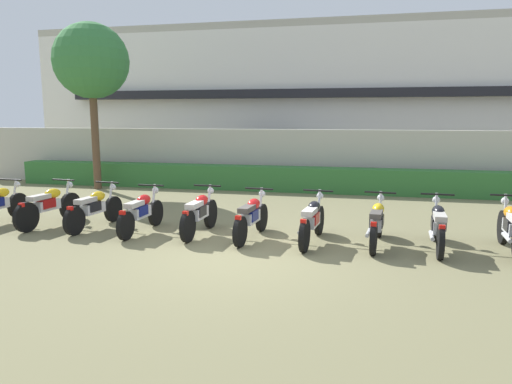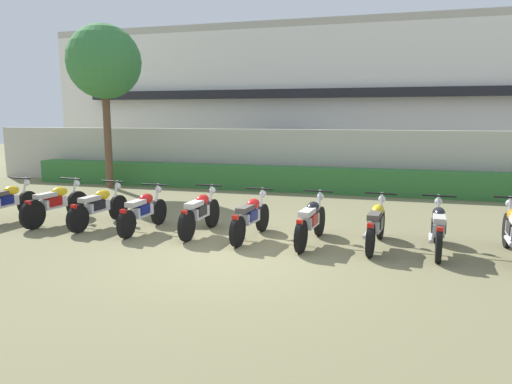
{
  "view_description": "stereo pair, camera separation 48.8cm",
  "coord_description": "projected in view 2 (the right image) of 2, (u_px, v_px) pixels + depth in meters",
  "views": [
    {
      "loc": [
        2.06,
        -7.63,
        2.4
      ],
      "look_at": [
        0.0,
        1.5,
        0.88
      ],
      "focal_mm": 32.91,
      "sensor_mm": 36.0,
      "label": 1
    },
    {
      "loc": [
        2.53,
        -7.51,
        2.4
      ],
      "look_at": [
        0.0,
        1.5,
        0.88
      ],
      "focal_mm": 32.91,
      "sensor_mm": 36.0,
      "label": 2
    }
  ],
  "objects": [
    {
      "name": "tree_near_inspector",
      "position": [
        104.0,
        63.0,
        15.27
      ],
      "size": [
        2.4,
        2.4,
        5.35
      ],
      "color": "brown",
      "rests_on": "ground"
    },
    {
      "name": "ground",
      "position": [
        233.0,
        255.0,
        8.2
      ],
      "size": [
        60.0,
        60.0,
        0.0
      ],
      "primitive_type": "plane",
      "color": "olive"
    },
    {
      "name": "motorcycle_in_row_5",
      "position": [
        250.0,
        217.0,
        9.23
      ],
      "size": [
        0.6,
        1.87,
        0.95
      ],
      "rotation": [
        0.0,
        0.0,
        1.47
      ],
      "color": "black",
      "rests_on": "ground"
    },
    {
      "name": "hedge_row",
      "position": [
        304.0,
        180.0,
        14.99
      ],
      "size": [
        19.46,
        0.7,
        0.79
      ],
      "primitive_type": "cube",
      "color": "#337033",
      "rests_on": "ground"
    },
    {
      "name": "building",
      "position": [
        334.0,
        100.0,
        22.16
      ],
      "size": [
        25.6,
        6.5,
        6.34
      ],
      "color": "white",
      "rests_on": "ground"
    },
    {
      "name": "parked_car",
      "position": [
        277.0,
        155.0,
        18.04
      ],
      "size": [
        4.68,
        2.5,
        1.89
      ],
      "rotation": [
        0.0,
        0.0,
        0.12
      ],
      "color": "#9EA3A8",
      "rests_on": "ground"
    },
    {
      "name": "motorcycle_in_row_1",
      "position": [
        56.0,
        203.0,
        10.56
      ],
      "size": [
        0.6,
        1.94,
        0.98
      ],
      "rotation": [
        0.0,
        0.0,
        1.45
      ],
      "color": "black",
      "rests_on": "ground"
    },
    {
      "name": "motorcycle_in_row_3",
      "position": [
        143.0,
        211.0,
        9.84
      ],
      "size": [
        0.6,
        1.86,
        0.94
      ],
      "rotation": [
        0.0,
        0.0,
        1.54
      ],
      "color": "black",
      "rests_on": "ground"
    },
    {
      "name": "motorcycle_in_row_2",
      "position": [
        99.0,
        206.0,
        10.27
      ],
      "size": [
        0.6,
        1.91,
        0.95
      ],
      "rotation": [
        0.0,
        0.0,
        1.47
      ],
      "color": "black",
      "rests_on": "ground"
    },
    {
      "name": "motorcycle_in_row_8",
      "position": [
        438.0,
        227.0,
        8.31
      ],
      "size": [
        0.6,
        1.9,
        0.96
      ],
      "rotation": [
        0.0,
        0.0,
        1.5
      ],
      "color": "black",
      "rests_on": "ground"
    },
    {
      "name": "motorcycle_in_row_7",
      "position": [
        376.0,
        224.0,
        8.62
      ],
      "size": [
        0.6,
        1.91,
        0.95
      ],
      "rotation": [
        0.0,
        0.0,
        1.46
      ],
      "color": "black",
      "rests_on": "ground"
    },
    {
      "name": "motorcycle_in_row_4",
      "position": [
        200.0,
        212.0,
        9.6
      ],
      "size": [
        0.6,
        1.86,
        0.97
      ],
      "rotation": [
        0.0,
        0.0,
        1.53
      ],
      "color": "black",
      "rests_on": "ground"
    },
    {
      "name": "compound_wall",
      "position": [
        308.0,
        159.0,
        15.56
      ],
      "size": [
        24.32,
        0.3,
        1.96
      ],
      "primitive_type": "cube",
      "color": "#BCB7A8",
      "rests_on": "ground"
    },
    {
      "name": "motorcycle_in_row_0",
      "position": [
        7.0,
        201.0,
        10.84
      ],
      "size": [
        0.6,
        1.81,
        0.96
      ],
      "rotation": [
        0.0,
        0.0,
        1.53
      ],
      "color": "black",
      "rests_on": "ground"
    },
    {
      "name": "motorcycle_in_row_6",
      "position": [
        311.0,
        221.0,
        8.86
      ],
      "size": [
        0.6,
        1.92,
        0.95
      ],
      "rotation": [
        0.0,
        0.0,
        1.46
      ],
      "color": "black",
      "rests_on": "ground"
    }
  ]
}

